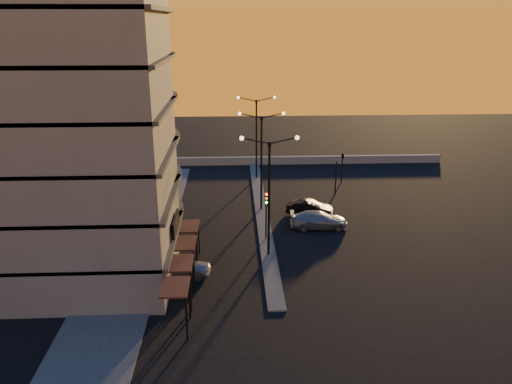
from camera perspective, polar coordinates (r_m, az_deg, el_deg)
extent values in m
plane|color=black|center=(39.19, 1.43, -7.26)|extent=(120.00, 120.00, 0.00)
cube|color=#454543|center=(43.43, -12.96, -4.95)|extent=(5.00, 40.00, 0.12)
cube|color=#454543|center=(48.32, 0.60, -1.94)|extent=(1.20, 36.00, 0.12)
cube|color=gray|center=(63.50, 1.59, 3.62)|extent=(44.00, 0.50, 1.00)
cylinder|color=slate|center=(39.07, -19.97, 10.78)|extent=(14.00, 14.00, 25.00)
cube|color=slate|center=(34.36, -22.33, 9.52)|extent=(14.00, 10.00, 25.00)
cylinder|color=black|center=(41.84, -18.30, -4.11)|extent=(14.16, 14.16, 2.40)
cube|color=black|center=(36.04, -9.16, -3.66)|extent=(0.15, 3.20, 1.20)
cylinder|color=black|center=(37.42, 1.49, -1.06)|extent=(0.18, 0.18, 9.00)
cube|color=black|center=(36.15, 1.55, 5.50)|extent=(0.25, 0.25, 0.35)
sphere|color=#FFE5B2|center=(35.96, -1.64, 6.16)|extent=(0.32, 0.32, 0.32)
sphere|color=#FFE5B2|center=(36.25, 4.73, 6.21)|extent=(0.32, 0.32, 0.32)
cylinder|color=black|center=(46.92, 0.62, 3.13)|extent=(0.18, 0.18, 9.00)
cube|color=black|center=(45.91, 0.64, 8.41)|extent=(0.25, 0.25, 0.35)
sphere|color=#FFE5B2|center=(45.76, -1.89, 8.94)|extent=(0.32, 0.32, 0.32)
sphere|color=#FFE5B2|center=(45.99, 3.16, 8.98)|extent=(0.32, 0.32, 0.32)
cylinder|color=black|center=(56.59, 0.04, 5.89)|extent=(0.18, 0.18, 9.00)
cube|color=black|center=(55.76, 0.04, 10.30)|extent=(0.25, 0.25, 0.35)
sphere|color=#FFE5B2|center=(55.63, -2.05, 10.74)|extent=(0.32, 0.32, 0.32)
sphere|color=#FFE5B2|center=(55.82, 2.13, 10.77)|extent=(0.32, 0.32, 0.32)
cylinder|color=black|center=(41.26, 1.16, -3.42)|extent=(0.12, 0.12, 3.20)
cube|color=black|center=(40.32, 1.19, -0.69)|extent=(0.28, 0.16, 1.00)
sphere|color=#FF0C05|center=(40.11, 1.21, -0.27)|extent=(0.20, 0.20, 0.20)
sphere|color=orange|center=(40.23, 1.20, -0.74)|extent=(0.20, 0.20, 0.20)
sphere|color=#0CFF26|center=(40.35, 1.20, -1.21)|extent=(0.20, 0.20, 0.20)
cylinder|color=black|center=(52.66, 9.08, 1.14)|extent=(0.12, 0.12, 2.80)
imported|color=black|center=(52.14, 9.19, 3.03)|extent=(0.13, 0.16, 0.80)
cylinder|color=black|center=(56.70, 9.78, 2.40)|extent=(0.12, 0.12, 2.80)
imported|color=black|center=(56.22, 9.88, 4.16)|extent=(0.42, 1.99, 0.80)
imported|color=#929599|center=(36.41, -8.60, -8.35)|extent=(4.51, 2.27, 1.47)
imported|color=black|center=(47.04, 6.11, -1.81)|extent=(4.53, 2.55, 1.41)
imported|color=gray|center=(44.27, 7.21, -3.18)|extent=(5.09, 2.15, 1.47)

